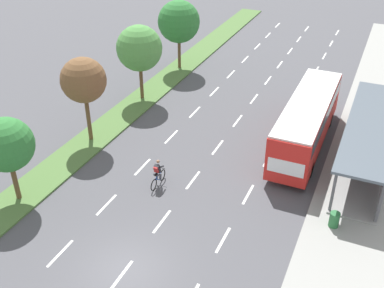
{
  "coord_description": "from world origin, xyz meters",
  "views": [
    {
      "loc": [
        9.08,
        -12.73,
        16.27
      ],
      "look_at": [
        -0.97,
        9.93,
        1.2
      ],
      "focal_mm": 42.77,
      "sensor_mm": 36.0,
      "label": 1
    }
  ],
  "objects_px": {
    "cyclist": "(158,174)",
    "median_tree_second": "(83,80)",
    "median_tree_third": "(139,48)",
    "median_tree_fourth": "(179,22)",
    "trash_bin": "(334,220)",
    "bus_shelter": "(374,140)",
    "bus": "(307,118)",
    "median_tree_nearest": "(6,145)"
  },
  "relations": [
    {
      "from": "bus",
      "to": "median_tree_third",
      "type": "xyz_separation_m",
      "value": [
        -13.61,
        1.91,
        2.23
      ]
    },
    {
      "from": "median_tree_nearest",
      "to": "median_tree_fourth",
      "type": "distance_m",
      "value": 21.61
    },
    {
      "from": "median_tree_fourth",
      "to": "bus",
      "type": "bearing_deg",
      "value": -33.74
    },
    {
      "from": "median_tree_second",
      "to": "median_tree_fourth",
      "type": "bearing_deg",
      "value": 90.01
    },
    {
      "from": "cyclist",
      "to": "median_tree_second",
      "type": "bearing_deg",
      "value": 157.51
    },
    {
      "from": "bus_shelter",
      "to": "median_tree_second",
      "type": "bearing_deg",
      "value": -165.98
    },
    {
      "from": "median_tree_third",
      "to": "median_tree_fourth",
      "type": "relative_size",
      "value": 0.96
    },
    {
      "from": "bus",
      "to": "cyclist",
      "type": "distance_m",
      "value": 10.72
    },
    {
      "from": "median_tree_second",
      "to": "median_tree_fourth",
      "type": "relative_size",
      "value": 0.94
    },
    {
      "from": "bus",
      "to": "median_tree_second",
      "type": "distance_m",
      "value": 14.82
    },
    {
      "from": "bus",
      "to": "median_tree_fourth",
      "type": "bearing_deg",
      "value": 146.26
    },
    {
      "from": "cyclist",
      "to": "trash_bin",
      "type": "bearing_deg",
      "value": 1.88
    },
    {
      "from": "bus_shelter",
      "to": "median_tree_nearest",
      "type": "xyz_separation_m",
      "value": [
        -17.86,
        -11.68,
        1.77
      ]
    },
    {
      "from": "bus_shelter",
      "to": "median_tree_second",
      "type": "height_order",
      "value": "median_tree_second"
    },
    {
      "from": "cyclist",
      "to": "median_tree_nearest",
      "type": "xyz_separation_m",
      "value": [
        -6.62,
        -4.43,
        2.85
      ]
    },
    {
      "from": "bus_shelter",
      "to": "median_tree_third",
      "type": "bearing_deg",
      "value": 171.34
    },
    {
      "from": "median_tree_second",
      "to": "median_tree_third",
      "type": "distance_m",
      "value": 7.2
    },
    {
      "from": "bus_shelter",
      "to": "median_tree_nearest",
      "type": "relative_size",
      "value": 2.48
    },
    {
      "from": "bus",
      "to": "median_tree_fourth",
      "type": "relative_size",
      "value": 1.81
    },
    {
      "from": "trash_bin",
      "to": "median_tree_third",
      "type": "bearing_deg",
      "value": 150.18
    },
    {
      "from": "bus_shelter",
      "to": "median_tree_second",
      "type": "distance_m",
      "value": 18.65
    },
    {
      "from": "median_tree_second",
      "to": "median_tree_third",
      "type": "xyz_separation_m",
      "value": [
        0.03,
        7.2,
        -0.18
      ]
    },
    {
      "from": "bus",
      "to": "median_tree_third",
      "type": "bearing_deg",
      "value": 172.0
    },
    {
      "from": "cyclist",
      "to": "median_tree_fourth",
      "type": "relative_size",
      "value": 0.29
    },
    {
      "from": "median_tree_nearest",
      "to": "trash_bin",
      "type": "relative_size",
      "value": 5.91
    },
    {
      "from": "bus",
      "to": "trash_bin",
      "type": "height_order",
      "value": "bus"
    },
    {
      "from": "median_tree_second",
      "to": "trash_bin",
      "type": "height_order",
      "value": "median_tree_second"
    },
    {
      "from": "median_tree_nearest",
      "to": "median_tree_second",
      "type": "bearing_deg",
      "value": 90.48
    },
    {
      "from": "bus",
      "to": "median_tree_nearest",
      "type": "bearing_deg",
      "value": -137.4
    },
    {
      "from": "trash_bin",
      "to": "median_tree_fourth",
      "type": "bearing_deg",
      "value": 135.01
    },
    {
      "from": "median_tree_third",
      "to": "trash_bin",
      "type": "relative_size",
      "value": 7.03
    },
    {
      "from": "bus",
      "to": "median_tree_fourth",
      "type": "distance_m",
      "value": 16.58
    },
    {
      "from": "median_tree_third",
      "to": "cyclist",
      "type": "bearing_deg",
      "value": -56.28
    },
    {
      "from": "bus",
      "to": "median_tree_nearest",
      "type": "relative_size",
      "value": 2.25
    },
    {
      "from": "bus",
      "to": "cyclist",
      "type": "height_order",
      "value": "bus"
    },
    {
      "from": "bus",
      "to": "trash_bin",
      "type": "relative_size",
      "value": 13.28
    },
    {
      "from": "cyclist",
      "to": "median_tree_fourth",
      "type": "xyz_separation_m",
      "value": [
        -6.69,
        17.17,
        3.65
      ]
    },
    {
      "from": "cyclist",
      "to": "median_tree_second",
      "type": "distance_m",
      "value": 8.12
    },
    {
      "from": "median_tree_nearest",
      "to": "bus_shelter",
      "type": "bearing_deg",
      "value": 33.18
    },
    {
      "from": "median_tree_fourth",
      "to": "trash_bin",
      "type": "relative_size",
      "value": 7.32
    },
    {
      "from": "median_tree_second",
      "to": "bus",
      "type": "bearing_deg",
      "value": 21.19
    },
    {
      "from": "bus_shelter",
      "to": "median_tree_third",
      "type": "distance_m",
      "value": 18.26
    }
  ]
}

